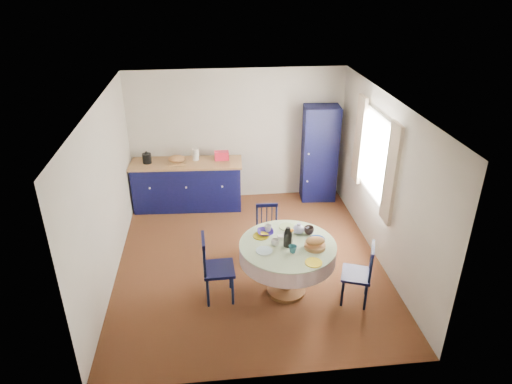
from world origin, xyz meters
The scene contains 17 objects.
floor centered at (0.00, 0.00, 0.00)m, with size 4.50×4.50×0.00m, color black.
ceiling centered at (0.00, 0.00, 2.50)m, with size 4.50×4.50×0.00m, color white.
wall_back centered at (0.00, 2.25, 1.25)m, with size 4.00×0.02×2.50m, color beige.
wall_left centered at (-2.00, 0.00, 1.25)m, with size 0.02×4.50×2.50m, color beige.
wall_right centered at (2.00, 0.00, 1.25)m, with size 0.02×4.50×2.50m, color beige.
window centered at (1.95, 0.30, 1.52)m, with size 0.10×1.74×1.45m.
kitchen_counter centered at (-0.97, 1.90, 0.47)m, with size 2.06×0.74×1.14m.
pantry_cabinet centered at (1.53, 2.00, 0.92)m, with size 0.68×0.51×1.84m.
dining_table centered at (0.45, -0.81, 0.66)m, with size 1.30×1.30×1.07m.
chair_left centered at (-0.53, -0.82, 0.49)m, with size 0.43×0.45×0.97m.
chair_far centered at (0.30, 0.14, 0.42)m, with size 0.38×0.36×0.84m.
chair_right centered at (1.36, -1.11, 0.45)m, with size 0.50×0.51×0.89m.
mug_a centered at (0.27, -0.82, 0.83)m, with size 0.11×0.11×0.09m, color silver.
mug_b centered at (0.47, -1.01, 0.84)m, with size 0.11×0.11×0.10m, color #235A67.
mug_c centered at (0.78, -0.58, 0.84)m, with size 0.14×0.14×0.11m, color black.
mug_d centered at (0.22, -0.46, 0.84)m, with size 0.11×0.11×0.10m, color silver.
cobalt_bowl centered at (0.18, -0.53, 0.81)m, with size 0.23×0.23×0.06m, color navy.
Camera 1 is at (-0.54, -5.85, 4.11)m, focal length 32.00 mm.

